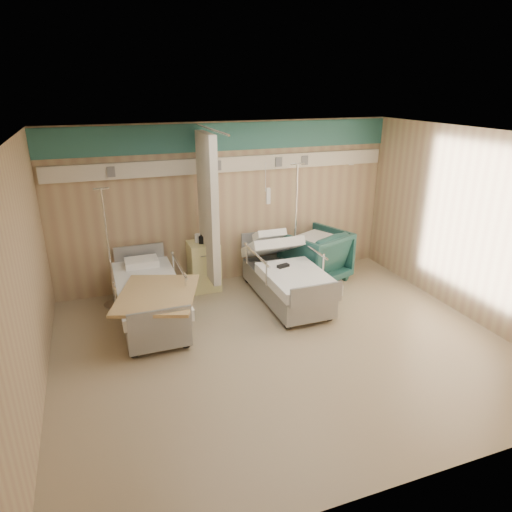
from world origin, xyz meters
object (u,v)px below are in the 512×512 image
Objects in this scene: bed_left at (150,303)px; iv_stand_left at (113,283)px; bedside_cabinet at (204,266)px; visitor_armchair at (315,256)px; bed_right at (286,282)px; iv_stand_right at (295,257)px.

bed_left is 0.91m from iv_stand_left.
bedside_cabinet is 0.83× the size of visitor_armchair.
bedside_cabinet is 1.54m from iv_stand_left.
bed_right and bed_left have the same top height.
iv_stand_left is (-2.68, 0.76, 0.08)m from bed_right.
visitor_armchair reaches higher than bed_right.
visitor_armchair is (3.03, 0.60, 0.15)m from bed_left.
bed_left is 2.54× the size of bedside_cabinet.
bedside_cabinet is 1.66m from iv_stand_right.
bed_right is 2.20m from bed_left.
visitor_armchair is 0.37m from iv_stand_right.
iv_stand_right is (0.50, 0.76, 0.12)m from bed_right.
bed_left is 1.12× the size of iv_stand_left.
iv_stand_right is at bearing -45.91° from visitor_armchair.
bed_left is at bearing -139.40° from bedside_cabinet.
bedside_cabinet is 0.40× the size of iv_stand_right.
iv_stand_right reaches higher than iv_stand_left.
bed_right is 2.54× the size of bedside_cabinet.
iv_stand_right is at bearing 15.65° from bed_left.
visitor_armchair reaches higher than bedside_cabinet.
iv_stand_right is at bearing -0.15° from iv_stand_left.
iv_stand_right is 3.18m from iv_stand_left.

